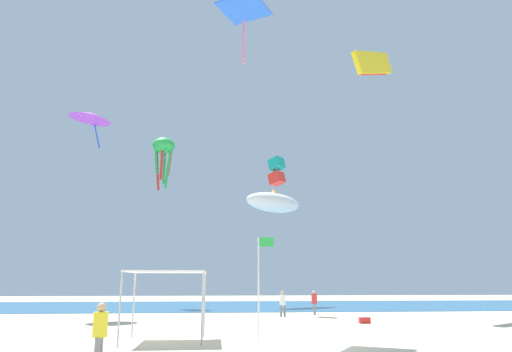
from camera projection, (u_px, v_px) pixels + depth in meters
The scene contains 14 objects.
ground at pixel (320, 346), 16.10m from camera, with size 110.00×110.00×0.10m, color beige.
ocean_strip at pixel (256, 306), 41.40m from camera, with size 110.00×18.58×0.03m, color #28608C.
canopy_tent at pixel (167, 275), 17.46m from camera, with size 2.90×2.78×2.56m.
person_near_tent at pixel (314, 301), 30.29m from camera, with size 0.37×0.42×1.57m.
person_leftmost at pixel (283, 302), 28.91m from camera, with size 0.39×0.37×1.57m.
person_central at pixel (100, 329), 12.16m from camera, with size 0.39×0.43×1.62m.
banner_flag at pixel (260, 278), 16.97m from camera, with size 0.61×0.06×3.80m.
cooler_box at pixel (364, 320), 24.20m from camera, with size 0.57×0.37×0.35m.
kite_parafoil_yellow at pixel (373, 64), 33.71m from camera, with size 4.39×4.04×3.41m.
kite_delta_purple at pixel (91, 116), 31.17m from camera, with size 3.16×3.12×2.37m.
kite_diamond_blue at pixel (244, 12), 22.89m from camera, with size 3.01×3.01×3.01m.
kite_inflatable_white at pixel (274, 202), 41.76m from camera, with size 6.25×5.08×2.38m.
kite_octopus_green at pixel (164, 148), 42.14m from camera, with size 2.72×2.72×4.84m.
kite_box_teal at pixel (277, 171), 33.47m from camera, with size 1.38×1.38×2.08m.
Camera 1 is at (-3.69, -16.78, 2.19)m, focal length 32.14 mm.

